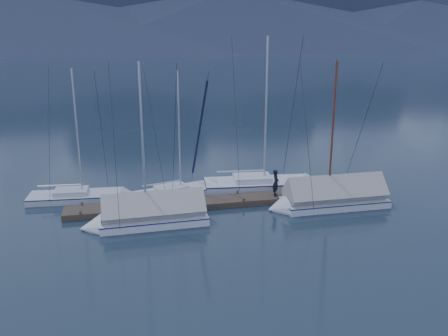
{
  "coord_description": "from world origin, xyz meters",
  "views": [
    {
      "loc": [
        -5.75,
        -23.35,
        9.71
      ],
      "look_at": [
        0.0,
        2.0,
        2.2
      ],
      "focal_mm": 38.0,
      "sensor_mm": 36.0,
      "label": 1
    }
  ],
  "objects_px": {
    "sailboat_open_mid": "(187,191)",
    "sailboat_open_right": "(273,185)",
    "sailboat_open_left": "(91,197)",
    "sailboat_covered_far": "(144,217)",
    "sailboat_covered_near": "(326,199)",
    "person": "(276,183)"
  },
  "relations": [
    {
      "from": "sailboat_covered_near",
      "to": "person",
      "type": "height_order",
      "value": "sailboat_covered_near"
    },
    {
      "from": "sailboat_covered_near",
      "to": "sailboat_open_left",
      "type": "bearing_deg",
      "value": 162.05
    },
    {
      "from": "sailboat_open_mid",
      "to": "person",
      "type": "bearing_deg",
      "value": -26.61
    },
    {
      "from": "sailboat_open_left",
      "to": "sailboat_open_right",
      "type": "relative_size",
      "value": 0.82
    },
    {
      "from": "sailboat_covered_near",
      "to": "sailboat_open_right",
      "type": "bearing_deg",
      "value": 114.59
    },
    {
      "from": "sailboat_covered_near",
      "to": "person",
      "type": "xyz_separation_m",
      "value": [
        -2.49,
        1.57,
        0.68
      ]
    },
    {
      "from": "sailboat_open_mid",
      "to": "sailboat_open_right",
      "type": "distance_m",
      "value": 5.56
    },
    {
      "from": "sailboat_open_left",
      "to": "sailboat_covered_near",
      "type": "distance_m",
      "value": 13.92
    },
    {
      "from": "sailboat_covered_far",
      "to": "person",
      "type": "height_order",
      "value": "sailboat_covered_far"
    },
    {
      "from": "sailboat_open_mid",
      "to": "sailboat_open_right",
      "type": "bearing_deg",
      "value": 0.05
    },
    {
      "from": "sailboat_open_left",
      "to": "sailboat_covered_far",
      "type": "height_order",
      "value": "sailboat_covered_far"
    },
    {
      "from": "sailboat_open_right",
      "to": "sailboat_open_left",
      "type": "bearing_deg",
      "value": 178.76
    },
    {
      "from": "sailboat_open_left",
      "to": "person",
      "type": "distance_m",
      "value": 11.13
    },
    {
      "from": "sailboat_open_right",
      "to": "person",
      "type": "height_order",
      "value": "sailboat_open_right"
    },
    {
      "from": "sailboat_open_right",
      "to": "sailboat_covered_near",
      "type": "height_order",
      "value": "sailboat_open_right"
    },
    {
      "from": "sailboat_open_mid",
      "to": "sailboat_covered_far",
      "type": "relative_size",
      "value": 0.9
    },
    {
      "from": "sailboat_open_left",
      "to": "sailboat_covered_far",
      "type": "relative_size",
      "value": 0.93
    },
    {
      "from": "sailboat_open_mid",
      "to": "sailboat_covered_near",
      "type": "distance_m",
      "value": 8.44
    },
    {
      "from": "sailboat_covered_far",
      "to": "person",
      "type": "relative_size",
      "value": 5.8
    },
    {
      "from": "person",
      "to": "sailboat_open_mid",
      "type": "bearing_deg",
      "value": 85.74
    },
    {
      "from": "sailboat_open_left",
      "to": "sailboat_open_right",
      "type": "height_order",
      "value": "sailboat_open_right"
    },
    {
      "from": "sailboat_open_left",
      "to": "sailboat_open_mid",
      "type": "xyz_separation_m",
      "value": [
        5.83,
        -0.25,
        -0.0
      ]
    }
  ]
}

